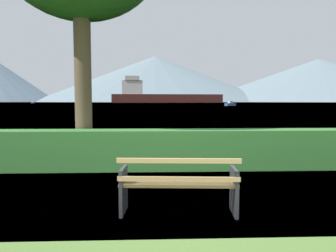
{
  "coord_description": "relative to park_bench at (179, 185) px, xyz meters",
  "views": [
    {
      "loc": [
        -0.35,
        -4.71,
        1.65
      ],
      "look_at": [
        0.0,
        3.83,
        0.99
      ],
      "focal_mm": 34.87,
      "sensor_mm": 36.0,
      "label": 1
    }
  ],
  "objects": [
    {
      "name": "ground_plane",
      "position": [
        0.0,
        0.06,
        -0.43
      ],
      "size": [
        1400.0,
        1400.0,
        0.0
      ],
      "primitive_type": "plane",
      "color": "#567A38"
    },
    {
      "name": "water_surface",
      "position": [
        0.0,
        309.13,
        -0.43
      ],
      "size": [
        620.0,
        620.0,
        0.0
      ],
      "primitive_type": "plane",
      "color": "slate",
      "rests_on": "ground_plane"
    },
    {
      "name": "park_bench",
      "position": [
        0.0,
        0.0,
        0.0
      ],
      "size": [
        1.74,
        0.68,
        0.87
      ],
      "color": "tan",
      "rests_on": "ground_plane"
    },
    {
      "name": "hedge_row",
      "position": [
        0.0,
        3.19,
        0.05
      ],
      "size": [
        11.59,
        0.74,
        0.95
      ],
      "primitive_type": "cube",
      "color": "#387A33",
      "rests_on": "ground_plane"
    },
    {
      "name": "cargo_ship_large",
      "position": [
        3.53,
        294.71,
        6.23
      ],
      "size": [
        102.32,
        24.61,
        23.81
      ],
      "color": "#471E19",
      "rests_on": "water_surface"
    },
    {
      "name": "fishing_boat_near",
      "position": [
        25.08,
        104.31,
        0.15
      ],
      "size": [
        4.17,
        3.45,
        1.56
      ],
      "color": "#335693",
      "rests_on": "water_surface"
    },
    {
      "name": "sailboat_mid",
      "position": [
        -89.69,
        238.91,
        0.15
      ],
      "size": [
        4.03,
        4.4,
        1.57
      ],
      "color": "#335693",
      "rests_on": "water_surface"
    },
    {
      "name": "distant_hills",
      "position": [
        84.73,
        575.41,
        39.75
      ],
      "size": [
        913.76,
        453.45,
        85.53
      ],
      "color": "slate",
      "rests_on": "ground_plane"
    }
  ]
}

